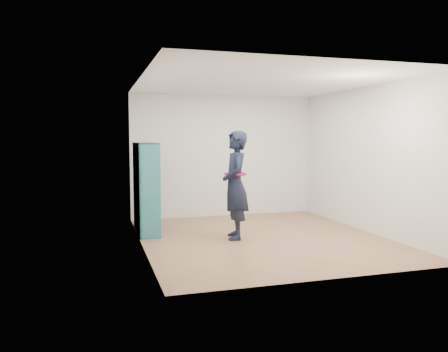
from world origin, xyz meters
name	(u,v)px	position (x,y,z in m)	size (l,w,h in m)	color
floor	(262,238)	(0.00, 0.00, 0.00)	(4.50, 4.50, 0.00)	olive
ceiling	(263,82)	(0.00, 0.00, 2.60)	(4.50, 4.50, 0.00)	white
wall_left	(141,163)	(-2.00, 0.00, 1.30)	(0.02, 4.50, 2.60)	silver
wall_right	(367,160)	(2.00, 0.00, 1.30)	(0.02, 4.50, 2.60)	silver
wall_back	(224,156)	(0.00, 2.25, 1.30)	(4.00, 0.02, 2.60)	silver
wall_front	(334,171)	(0.00, -2.25, 1.30)	(4.00, 0.02, 2.60)	silver
bookshelf	(145,188)	(-1.84, 1.05, 0.79)	(0.35, 1.20, 1.60)	teal
person	(235,185)	(-0.44, 0.11, 0.91)	(0.55, 0.73, 1.81)	black
smartphone	(227,177)	(-0.56, 0.22, 1.02)	(0.03, 0.11, 0.14)	silver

